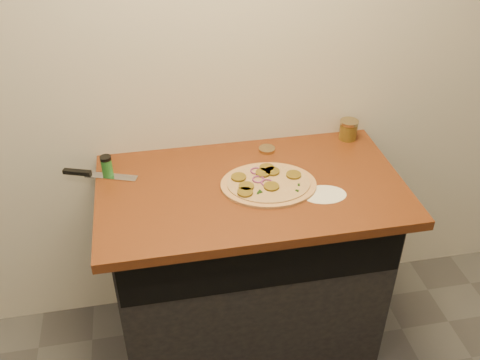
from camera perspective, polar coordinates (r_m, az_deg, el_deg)
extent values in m
cube|color=beige|center=(2.17, -0.53, 14.34)|extent=(4.00, 0.02, 2.70)
cube|color=black|center=(2.42, 0.88, -9.18)|extent=(1.10, 0.60, 0.86)
cube|color=brown|center=(2.11, 1.15, -0.90)|extent=(1.20, 0.70, 0.04)
cylinder|color=tan|center=(2.09, 3.06, -0.48)|extent=(0.41, 0.41, 0.01)
cylinder|color=beige|center=(2.08, 3.07, -0.30)|extent=(0.35, 0.35, 0.00)
cylinder|color=brown|center=(2.12, 5.74, 0.56)|extent=(0.06, 0.06, 0.01)
cylinder|color=brown|center=(2.02, 0.55, -1.32)|extent=(0.06, 0.06, 0.01)
cylinder|color=brown|center=(2.13, 2.47, 0.76)|extent=(0.06, 0.06, 0.01)
cylinder|color=brown|center=(2.16, 2.88, 1.30)|extent=(0.06, 0.06, 0.01)
cylinder|color=brown|center=(2.05, 0.68, -0.70)|extent=(0.06, 0.06, 0.01)
cylinder|color=brown|center=(2.14, 3.45, 0.93)|extent=(0.06, 0.06, 0.01)
cylinder|color=brown|center=(2.10, -0.14, 0.30)|extent=(0.06, 0.06, 0.01)
cylinder|color=brown|center=(2.05, 3.37, -0.68)|extent=(0.06, 0.06, 0.01)
torus|color=#7B2E6B|center=(2.07, 2.88, -0.27)|extent=(0.05, 0.05, 0.01)
torus|color=#7B2E6B|center=(2.09, 1.96, 0.08)|extent=(0.05, 0.05, 0.01)
torus|color=#7B2E6B|center=(2.14, 1.73, 0.99)|extent=(0.05, 0.05, 0.01)
torus|color=#7B2E6B|center=(2.14, 2.44, 0.96)|extent=(0.05, 0.05, 0.01)
cube|color=black|center=(2.05, 3.52, -0.75)|extent=(0.01, 0.02, 0.00)
cube|color=black|center=(2.04, 6.11, -1.13)|extent=(0.02, 0.02, 0.00)
cube|color=black|center=(2.03, 2.11, -1.16)|extent=(0.01, 0.02, 0.00)
cube|color=black|center=(2.02, 2.22, -1.30)|extent=(0.02, 0.01, 0.00)
cube|color=black|center=(2.02, 1.95, -1.38)|extent=(0.01, 0.02, 0.00)
cube|color=black|center=(2.15, 3.90, 1.07)|extent=(0.01, 0.02, 0.00)
cube|color=black|center=(2.05, 3.99, -0.80)|extent=(0.02, 0.02, 0.00)
cube|color=black|center=(2.07, 6.29, -0.50)|extent=(0.01, 0.02, 0.00)
cube|color=black|center=(2.03, 0.88, -1.17)|extent=(0.01, 0.01, 0.00)
cube|color=#B7BAC1|center=(2.20, -13.56, 0.36)|extent=(0.21, 0.11, 0.00)
cube|color=black|center=(2.25, -16.99, 0.80)|extent=(0.12, 0.06, 0.02)
cylinder|color=tan|center=(2.30, 2.89, 3.28)|extent=(0.08, 0.08, 0.01)
cylinder|color=maroon|center=(2.42, 11.47, 5.15)|extent=(0.08, 0.08, 0.08)
cylinder|color=tan|center=(2.40, 11.59, 6.07)|extent=(0.08, 0.08, 0.01)
cylinder|color=#216827|center=(2.19, -14.00, 1.28)|extent=(0.04, 0.04, 0.08)
cylinder|color=black|center=(2.16, -14.16, 2.28)|extent=(0.05, 0.05, 0.01)
cylinder|color=silver|center=(2.06, 8.94, -1.53)|extent=(0.19, 0.19, 0.00)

